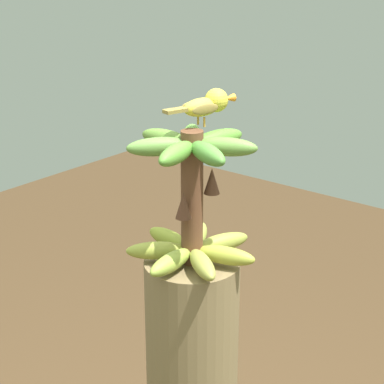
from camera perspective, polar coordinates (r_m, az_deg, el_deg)
The scene contains 2 objects.
banana_bunch at distance 1.54m, azimuth 0.02°, elevation -0.53°, with size 0.30×0.31×0.31m.
perched_bird at distance 1.53m, azimuth 1.33°, elevation 7.34°, with size 0.19×0.08×0.08m.
Camera 1 is at (-1.12, -0.90, 2.09)m, focal length 63.99 mm.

